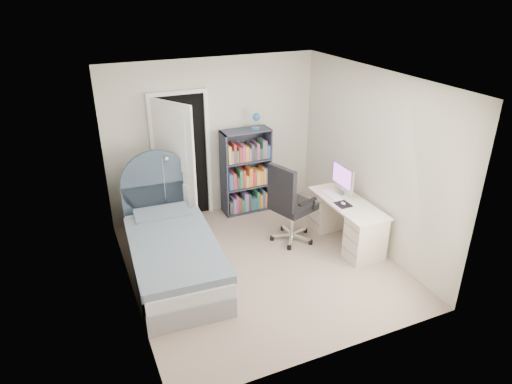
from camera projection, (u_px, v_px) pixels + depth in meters
name	position (u px, v px, depth m)	size (l,w,h in m)	color
room_shell	(261.00, 180.00, 5.71)	(3.50, 3.70, 2.60)	gray
door	(177.00, 163.00, 6.84)	(0.92, 0.73, 2.06)	black
bed	(172.00, 251.00, 5.97)	(1.17, 2.27, 1.36)	gray
nightstand	(140.00, 209.00, 6.97)	(0.36, 0.36, 0.54)	tan
floor_lamp	(168.00, 204.00, 6.73)	(0.18, 0.18, 1.27)	silver
bookcase	(247.00, 174.00, 7.43)	(0.78, 0.34, 1.66)	#343847
desk	(346.00, 220.00, 6.62)	(0.54, 1.35, 1.10)	beige
office_chair	(289.00, 201.00, 6.49)	(0.69, 0.70, 1.22)	silver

